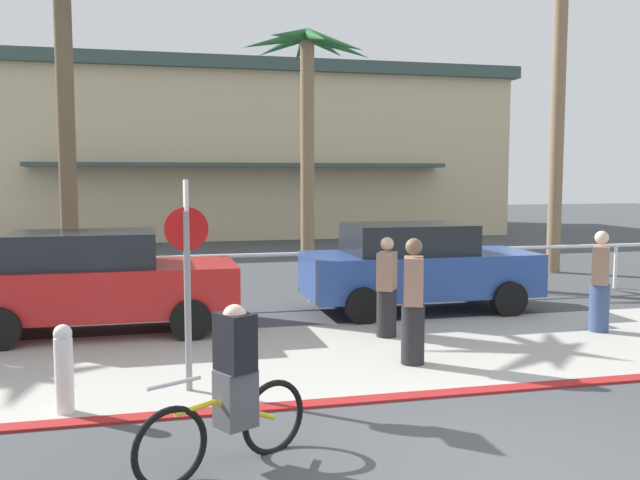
# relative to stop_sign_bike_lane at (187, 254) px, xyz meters

# --- Properties ---
(ground_plane) EXTENTS (80.00, 80.00, 0.00)m
(ground_plane) POSITION_rel_stop_sign_bike_lane_xyz_m (2.75, 6.97, -1.68)
(ground_plane) COLOR #424447
(sidewalk_strip) EXTENTS (44.00, 4.00, 0.02)m
(sidewalk_strip) POSITION_rel_stop_sign_bike_lane_xyz_m (2.75, 1.17, -1.67)
(sidewalk_strip) COLOR #ADAAA0
(sidewalk_strip) RESTS_ON ground
(curb_paint) EXTENTS (44.00, 0.24, 0.03)m
(curb_paint) POSITION_rel_stop_sign_bike_lane_xyz_m (2.75, -0.83, -1.66)
(curb_paint) COLOR maroon
(curb_paint) RESTS_ON ground
(building_backdrop) EXTENTS (23.60, 12.59, 7.21)m
(building_backdrop) POSITION_rel_stop_sign_bike_lane_xyz_m (3.11, 24.56, 1.95)
(building_backdrop) COLOR beige
(building_backdrop) RESTS_ON ground
(rail_fence) EXTENTS (19.35, 0.08, 1.04)m
(rail_fence) POSITION_rel_stop_sign_bike_lane_xyz_m (2.75, 5.47, -0.84)
(rail_fence) COLOR white
(rail_fence) RESTS_ON ground
(stop_sign_bike_lane) EXTENTS (0.52, 0.56, 2.56)m
(stop_sign_bike_lane) POSITION_rel_stop_sign_bike_lane_xyz_m (0.00, 0.00, 0.00)
(stop_sign_bike_lane) COLOR gray
(stop_sign_bike_lane) RESTS_ON ground
(bollard_3) EXTENTS (0.20, 0.20, 1.00)m
(bollard_3) POSITION_rel_stop_sign_bike_lane_xyz_m (-1.36, -0.48, -1.16)
(bollard_3) COLOR white
(bollard_3) RESTS_ON ground
(palm_tree_2) EXTENTS (2.90, 3.18, 7.09)m
(palm_tree_2) POSITION_rel_stop_sign_bike_lane_xyz_m (-2.15, 6.97, 3.70)
(palm_tree_2) COLOR brown
(palm_tree_2) RESTS_ON ground
(palm_tree_3) EXTENTS (3.41, 3.57, 6.35)m
(palm_tree_3) POSITION_rel_stop_sign_bike_lane_xyz_m (3.55, 9.29, 3.26)
(palm_tree_3) COLOR #846B4C
(palm_tree_3) RESTS_ON ground
(palm_tree_4) EXTENTS (3.01, 3.35, 8.69)m
(palm_tree_4) POSITION_rel_stop_sign_bike_lane_xyz_m (10.00, 8.15, 4.68)
(palm_tree_4) COLOR #846B4C
(palm_tree_4) RESTS_ON ground
(car_red_1) EXTENTS (4.40, 2.02, 1.69)m
(car_red_1) POSITION_rel_stop_sign_bike_lane_xyz_m (-1.31, 3.51, -0.81)
(car_red_1) COLOR red
(car_red_1) RESTS_ON ground
(car_blue_2) EXTENTS (4.40, 2.02, 1.69)m
(car_blue_2) POSITION_rel_stop_sign_bike_lane_xyz_m (4.51, 4.02, -0.81)
(car_blue_2) COLOR #284793
(car_blue_2) RESTS_ON ground
(cyclist_yellow_0) EXTENTS (1.63, 0.92, 1.50)m
(cyclist_yellow_0) POSITION_rel_stop_sign_bike_lane_xyz_m (0.27, -2.25, -0.98)
(cyclist_yellow_0) COLOR black
(cyclist_yellow_0) RESTS_ON ground
(pedestrian_0) EXTENTS (0.44, 0.48, 1.63)m
(pedestrian_0) POSITION_rel_stop_sign_bike_lane_xyz_m (3.23, 2.09, -0.93)
(pedestrian_0) COLOR #232326
(pedestrian_0) RESTS_ON ground
(pedestrian_1) EXTENTS (0.41, 0.47, 1.76)m
(pedestrian_1) POSITION_rel_stop_sign_bike_lane_xyz_m (3.06, 0.47, -0.86)
(pedestrian_1) COLOR #232326
(pedestrian_1) RESTS_ON ground
(pedestrian_2) EXTENTS (0.45, 0.48, 1.70)m
(pedestrian_2) POSITION_rel_stop_sign_bike_lane_xyz_m (6.80, 1.61, -0.89)
(pedestrian_2) COLOR #384C7A
(pedestrian_2) RESTS_ON ground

